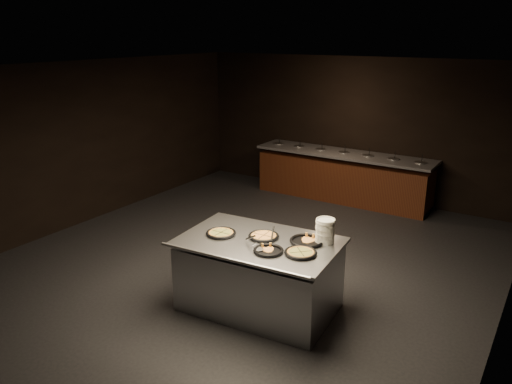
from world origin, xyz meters
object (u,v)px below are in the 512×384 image
pan_cheese_whole (264,236)px  serving_counter (259,276)px  pan_veggie_whole (221,233)px  plate_stack (325,231)px

pan_cheese_whole → serving_counter: bearing=-89.4°
serving_counter → pan_veggie_whole: 0.72m
pan_veggie_whole → pan_cheese_whole: bearing=22.6°
serving_counter → plate_stack: 1.02m
pan_veggie_whole → pan_cheese_whole: (0.51, 0.21, 0.00)m
pan_cheese_whole → plate_stack: bearing=21.9°
serving_counter → pan_cheese_whole: 0.52m
serving_counter → pan_cheese_whole: bearing=85.9°
serving_counter → plate_stack: size_ratio=6.92×
plate_stack → pan_veggie_whole: bearing=-157.8°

